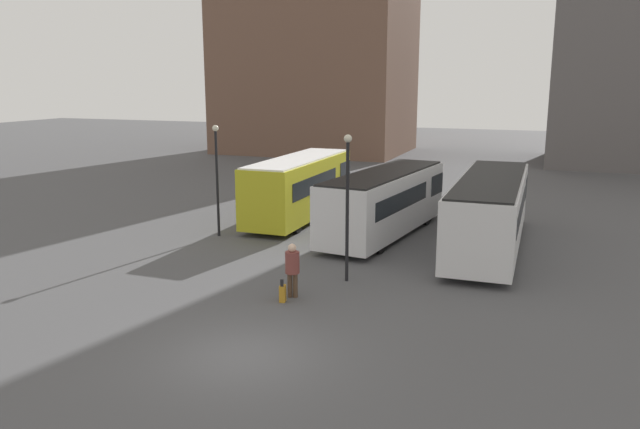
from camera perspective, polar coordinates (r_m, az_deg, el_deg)
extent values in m
plane|color=#4C4C4F|center=(16.80, -7.17, -12.68)|extent=(160.00, 160.00, 0.00)
cube|color=gold|center=(31.96, -1.91, 2.55)|extent=(2.46, 9.17, 2.83)
cube|color=black|center=(35.37, 0.42, 4.08)|extent=(2.49, 1.69, 1.08)
cube|color=black|center=(31.16, -2.49, 2.95)|extent=(2.48, 5.87, 0.85)
cube|color=white|center=(31.75, -1.93, 5.14)|extent=(2.26, 8.99, 0.08)
cylinder|color=black|center=(34.78, -0.10, 1.34)|extent=(2.35, 0.96, 0.96)
cylinder|color=black|center=(29.64, -3.99, -0.61)|extent=(2.35, 0.96, 0.96)
cube|color=silver|center=(28.74, 5.88, 1.17)|extent=(3.69, 9.83, 2.63)
cube|color=black|center=(32.30, 8.55, 2.92)|extent=(2.72, 2.08, 1.00)
cube|color=black|center=(27.89, 5.22, 1.54)|extent=(3.27, 6.41, 0.79)
cube|color=black|center=(28.51, 5.94, 3.84)|extent=(3.47, 9.61, 0.08)
cylinder|color=black|center=(31.68, 7.89, 0.11)|extent=(2.47, 1.23, 0.93)
cylinder|color=black|center=(26.32, 3.37, -2.29)|extent=(2.47, 1.23, 0.93)
cube|color=silver|center=(27.25, 15.25, 0.33)|extent=(2.74, 11.33, 2.69)
cube|color=black|center=(31.73, 16.00, 2.55)|extent=(2.65, 2.11, 1.02)
cube|color=black|center=(26.19, 15.10, 0.62)|extent=(2.71, 7.26, 0.81)
cube|color=black|center=(27.01, 15.42, 3.21)|extent=(2.54, 11.10, 0.08)
cylinder|color=black|center=(30.89, 15.69, -0.42)|extent=(2.49, 1.10, 1.06)
cylinder|color=black|center=(24.11, 14.39, -3.85)|extent=(2.49, 1.10, 1.06)
cylinder|color=#4C3828|center=(20.73, -2.77, -6.45)|extent=(0.20, 0.20, 0.83)
cylinder|color=#4C3828|center=(20.70, -2.28, -6.48)|extent=(0.20, 0.20, 0.83)
cylinder|color=brown|center=(20.48, -2.55, -4.40)|extent=(0.57, 0.57, 0.72)
sphere|color=beige|center=(20.34, -2.56, -3.06)|extent=(0.27, 0.27, 0.27)
cube|color=#B27A1E|center=(20.39, -3.43, -7.22)|extent=(0.25, 0.34, 0.54)
cube|color=black|center=(20.16, -3.50, -6.27)|extent=(0.11, 0.05, 0.24)
cylinder|color=black|center=(28.66, -9.37, 2.78)|extent=(0.12, 0.12, 4.85)
sphere|color=beige|center=(28.36, -9.55, 7.79)|extent=(0.28, 0.28, 0.28)
cylinder|color=black|center=(21.82, 2.51, 0.18)|extent=(0.12, 0.12, 5.00)
sphere|color=beige|center=(21.43, 2.57, 6.95)|extent=(0.28, 0.28, 0.28)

